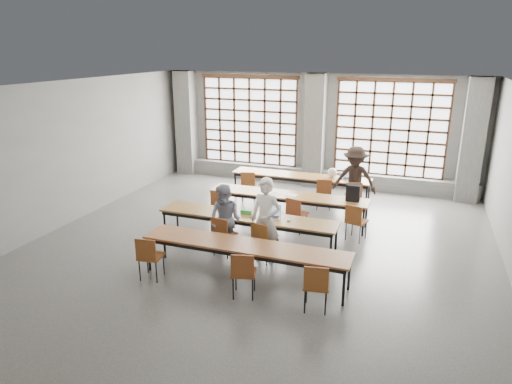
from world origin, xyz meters
TOP-DOWN VIEW (x-y plane):
  - floor at (0.00, 0.00)m, footprint 11.00×11.00m
  - ceiling at (0.00, 0.00)m, footprint 11.00×11.00m
  - wall_back at (0.00, 5.50)m, footprint 10.00×0.00m
  - wall_front at (0.00, -5.50)m, footprint 10.00×0.00m
  - wall_left at (-5.00, 0.00)m, footprint 0.00×11.00m
  - column_left at (-4.50, 5.22)m, footprint 0.60×0.55m
  - column_mid at (0.00, 5.22)m, footprint 0.60×0.55m
  - column_right at (4.50, 5.22)m, footprint 0.60×0.55m
  - window_left at (-2.25, 5.42)m, footprint 3.32×0.12m
  - window_right at (2.25, 5.42)m, footprint 3.32×0.12m
  - sill_ledge at (0.00, 5.30)m, footprint 9.80×0.35m
  - desk_row_a at (-0.01, 3.66)m, footprint 4.00×0.70m
  - desk_row_b at (0.15, 1.81)m, footprint 4.00×0.70m
  - desk_row_c at (-0.27, 0.06)m, footprint 4.00×0.70m
  - desk_row_d at (0.24, -1.39)m, footprint 4.00×0.70m
  - chair_back_left at (-1.39, 3.03)m, footprint 0.52×0.52m
  - chair_back_mid at (0.81, 3.03)m, footprint 0.51×0.51m
  - chair_back_right at (1.61, 3.03)m, footprint 0.51×0.51m
  - chair_mid_left at (-1.44, 1.18)m, footprint 0.48×0.48m
  - chair_mid_centre at (0.53, 1.18)m, footprint 0.51×0.51m
  - chair_mid_right at (1.93, 1.18)m, footprint 0.52×0.52m
  - chair_front_left at (-0.58, -0.57)m, footprint 0.48×0.48m
  - chair_front_right at (0.31, -0.57)m, footprint 0.52×0.52m
  - chair_near_left at (-1.44, -2.02)m, footprint 0.47×0.48m
  - chair_near_mid at (0.46, -2.01)m, footprint 0.51×0.51m
  - chair_near_right at (1.76, -2.01)m, footprint 0.48×0.49m
  - student_male at (0.33, -0.44)m, footprint 0.69×0.50m
  - student_female at (-0.57, -0.44)m, footprint 0.82×0.69m
  - student_back at (1.59, 3.16)m, footprint 1.18×0.71m
  - laptop_front at (0.28, 0.17)m, footprint 0.40×0.35m
  - laptop_back at (1.35, 3.77)m, footprint 0.40×0.36m
  - mouse at (0.68, 0.04)m, footprint 0.11×0.09m
  - green_box at (-0.32, 0.14)m, footprint 0.25×0.10m
  - phone at (-0.09, -0.04)m, footprint 0.14×0.10m
  - paper_sheet_a at (-0.45, 1.86)m, footprint 0.36×0.32m
  - paper_sheet_b at (-0.15, 1.76)m, footprint 0.35×0.31m
  - paper_sheet_c at (0.25, 1.81)m, footprint 0.34×0.27m
  - backpack at (1.75, 1.86)m, footprint 0.32×0.20m
  - plastic_bag at (0.89, 3.71)m, footprint 0.26×0.21m
  - red_pouch at (-1.46, -1.94)m, footprint 0.21×0.11m

SIDE VIEW (x-z plane):
  - floor at x=0.00m, z-range 0.00..0.00m
  - sill_ledge at x=0.00m, z-range 0.00..0.50m
  - red_pouch at x=-1.46m, z-range 0.47..0.53m
  - chair_back_left at x=-1.39m, z-range 0.10..0.98m
  - chair_back_mid at x=0.81m, z-range 0.10..0.98m
  - chair_back_right at x=1.61m, z-range 0.10..0.98m
  - chair_mid_left at x=-1.44m, z-range 0.10..0.98m
  - chair_mid_centre at x=0.53m, z-range 0.10..0.98m
  - chair_mid_right at x=1.93m, z-range 0.10..0.98m
  - chair_front_left at x=-0.58m, z-range 0.10..0.98m
  - chair_front_right at x=0.31m, z-range 0.10..0.98m
  - chair_near_left at x=-1.44m, z-range 0.10..0.98m
  - chair_near_mid at x=0.46m, z-range 0.10..0.98m
  - chair_near_right at x=1.76m, z-range 0.10..0.98m
  - desk_row_a at x=-0.01m, z-range 0.30..1.03m
  - desk_row_b at x=0.15m, z-range 0.30..1.03m
  - desk_row_c at x=-0.27m, z-range 0.30..1.03m
  - desk_row_d at x=0.24m, z-range 0.30..1.03m
  - paper_sheet_a at x=-0.45m, z-range 0.73..0.73m
  - paper_sheet_b at x=-0.15m, z-range 0.73..0.73m
  - paper_sheet_c at x=0.25m, z-range 0.73..0.73m
  - phone at x=-0.09m, z-range 0.73..0.74m
  - mouse at x=0.68m, z-range 0.73..0.77m
  - student_female at x=-0.57m, z-range 0.00..1.53m
  - green_box at x=-0.32m, z-range 0.73..0.82m
  - laptop_front at x=0.28m, z-range 0.66..0.92m
  - laptop_back at x=1.35m, z-range 0.66..0.92m
  - plastic_bag at x=0.89m, z-range 0.73..1.02m
  - student_male at x=0.33m, z-range 0.00..1.76m
  - student_back at x=1.59m, z-range 0.00..1.78m
  - backpack at x=1.75m, z-range 0.73..1.13m
  - wall_back at x=0.00m, z-range -3.25..6.75m
  - wall_front at x=0.00m, z-range -3.25..6.75m
  - wall_left at x=-5.00m, z-range -3.75..7.25m
  - column_left at x=-4.50m, z-range 0.00..3.50m
  - column_mid at x=0.00m, z-range 0.00..3.50m
  - column_right at x=4.50m, z-range 0.00..3.50m
  - window_left at x=-2.25m, z-range 0.40..3.40m
  - window_right at x=2.25m, z-range 0.40..3.40m
  - ceiling at x=0.00m, z-range 3.50..3.50m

